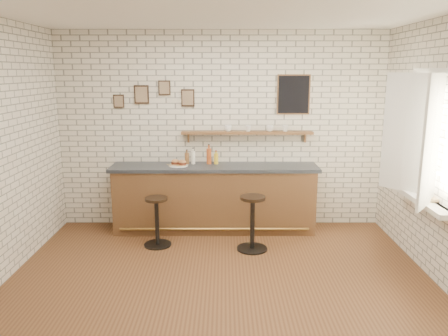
{
  "coord_description": "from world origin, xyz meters",
  "views": [
    {
      "loc": [
        0.05,
        -4.7,
        2.39
      ],
      "look_at": [
        0.05,
        0.9,
        1.15
      ],
      "focal_mm": 35.0,
      "sensor_mm": 36.0,
      "label": 1
    }
  ],
  "objects": [
    {
      "name": "shelf_cup_d",
      "position": [
        0.98,
        1.9,
        1.55
      ],
      "size": [
        0.1,
        0.1,
        0.09
      ],
      "primitive_type": "imported",
      "rotation": [
        0.0,
        0.0,
        0.07
      ],
      "color": "white",
      "rests_on": "wall_shelf"
    },
    {
      "name": "shelf_cup_c",
      "position": [
        0.75,
        1.9,
        1.55
      ],
      "size": [
        0.15,
        0.15,
        0.09
      ],
      "primitive_type": "imported",
      "rotation": [
        0.0,
        0.0,
        1.18
      ],
      "color": "white",
      "rests_on": "wall_shelf"
    },
    {
      "name": "ciabatta_sandwich",
      "position": [
        -0.63,
        1.68,
        1.06
      ],
      "size": [
        0.25,
        0.17,
        0.08
      ],
      "color": "#AF7848",
      "rests_on": "sandwich_plate"
    },
    {
      "name": "bar_stool_left",
      "position": [
        -0.89,
        1.06,
        0.37
      ],
      "size": [
        0.39,
        0.39,
        0.7
      ],
      "color": "black",
      "rests_on": "ground"
    },
    {
      "name": "bitters_bottle_amber",
      "position": [
        -0.18,
        1.82,
        1.13
      ],
      "size": [
        0.07,
        0.07,
        0.3
      ],
      "color": "#AC481B",
      "rests_on": "bar_counter"
    },
    {
      "name": "bar_counter",
      "position": [
        -0.1,
        1.7,
        0.51
      ],
      "size": [
        3.1,
        0.65,
        1.01
      ],
      "color": "brown",
      "rests_on": "ground"
    },
    {
      "name": "back_wall_decor",
      "position": [
        0.23,
        1.98,
        2.05
      ],
      "size": [
        2.96,
        0.02,
        0.56
      ],
      "color": "black",
      "rests_on": "ground"
    },
    {
      "name": "potato_chips",
      "position": [
        -0.65,
        1.68,
        1.02
      ],
      "size": [
        0.26,
        0.19,
        0.0
      ],
      "color": "gold",
      "rests_on": "sandwich_plate"
    },
    {
      "name": "shelf_cup_a",
      "position": [
        0.11,
        1.9,
        1.55
      ],
      "size": [
        0.13,
        0.13,
        0.09
      ],
      "primitive_type": "imported",
      "rotation": [
        0.0,
        0.0,
        0.09
      ],
      "color": "white",
      "rests_on": "wall_shelf"
    },
    {
      "name": "sandwich_plate",
      "position": [
        -0.64,
        1.68,
        1.02
      ],
      "size": [
        0.28,
        0.28,
        0.01
      ],
      "primitive_type": "cylinder",
      "color": "white",
      "rests_on": "bar_counter"
    },
    {
      "name": "book_lower",
      "position": [
        2.38,
        0.18,
        0.94
      ],
      "size": [
        0.2,
        0.25,
        0.02
      ],
      "primitive_type": "imported",
      "rotation": [
        0.0,
        0.0,
        -0.09
      ],
      "color": "tan",
      "rests_on": "window_sill"
    },
    {
      "name": "ground",
      "position": [
        0.0,
        0.0,
        0.0
      ],
      "size": [
        5.0,
        5.0,
        0.0
      ],
      "primitive_type": "plane",
      "color": "brown",
      "rests_on": "ground"
    },
    {
      "name": "wall_shelf",
      "position": [
        0.4,
        1.9,
        1.48
      ],
      "size": [
        2.0,
        0.18,
        0.18
      ],
      "color": "brown",
      "rests_on": "ground"
    },
    {
      "name": "bar_stool_right",
      "position": [
        0.43,
        0.92,
        0.41
      ],
      "size": [
        0.42,
        0.42,
        0.76
      ],
      "color": "black",
      "rests_on": "ground"
    },
    {
      "name": "book_upper",
      "position": [
        2.38,
        0.21,
        0.96
      ],
      "size": [
        0.22,
        0.26,
        0.02
      ],
      "primitive_type": "imported",
      "rotation": [
        0.0,
        0.0,
        -0.33
      ],
      "color": "tan",
      "rests_on": "book_lower"
    },
    {
      "name": "bitters_bottle_brown",
      "position": [
        -0.52,
        1.82,
        1.1
      ],
      "size": [
        0.07,
        0.07,
        0.22
      ],
      "color": "brown",
      "rests_on": "bar_counter"
    },
    {
      "name": "shelf_cup_b",
      "position": [
        0.42,
        1.9,
        1.54
      ],
      "size": [
        0.12,
        0.12,
        0.09
      ],
      "primitive_type": "imported",
      "rotation": [
        0.0,
        0.0,
        1.32
      ],
      "color": "white",
      "rests_on": "wall_shelf"
    },
    {
      "name": "window_sill",
      "position": [
        2.4,
        0.3,
        0.9
      ],
      "size": [
        0.2,
        1.35,
        0.06
      ],
      "color": "white",
      "rests_on": "ground"
    },
    {
      "name": "bitters_bottle_white",
      "position": [
        -0.42,
        1.82,
        1.11
      ],
      "size": [
        0.06,
        0.06,
        0.25
      ],
      "color": "white",
      "rests_on": "bar_counter"
    },
    {
      "name": "condiment_bottle_yellow",
      "position": [
        -0.07,
        1.82,
        1.1
      ],
      "size": [
        0.06,
        0.06,
        0.21
      ],
      "color": "gold",
      "rests_on": "bar_counter"
    },
    {
      "name": "casement_window",
      "position": [
        2.36,
        0.3,
        1.65
      ],
      "size": [
        0.4,
        1.3,
        1.56
      ],
      "color": "white",
      "rests_on": "ground"
    }
  ]
}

